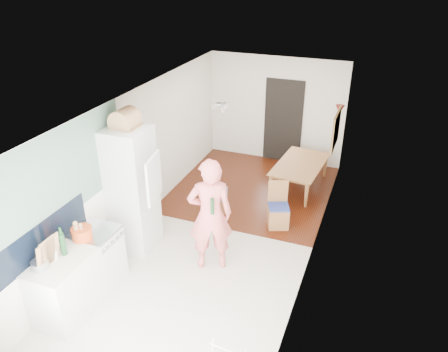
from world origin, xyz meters
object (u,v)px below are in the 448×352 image
Objects in this scene: stool at (214,207)px; person at (210,206)px; dining_chair at (279,206)px; dining_table at (301,178)px.

person is at bearing -70.16° from stool.
dining_chair is at bearing 5.98° from stool.
person reaches higher than dining_chair.
dining_chair is (0.72, 1.48, -0.68)m from person.
dining_table is at bearing -130.67° from person.
person is 1.69m from stool.
dining_chair reaches higher than dining_table.
dining_chair is at bearing -177.54° from dining_table.
stool is at bearing 148.65° from dining_table.
stool is at bearing 163.84° from dining_chair.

